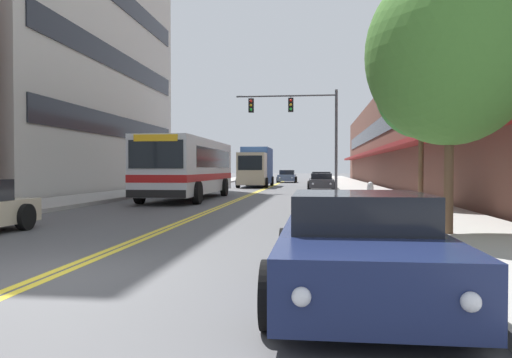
% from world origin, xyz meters
% --- Properties ---
extents(ground_plane, '(240.00, 240.00, 0.00)m').
position_xyz_m(ground_plane, '(0.00, 37.00, 0.00)').
color(ground_plane, '#4C4C4F').
extents(sidewalk_left, '(3.45, 106.00, 0.16)m').
position_xyz_m(sidewalk_left, '(-7.23, 37.00, 0.08)').
color(sidewalk_left, '#9E9B96').
rests_on(sidewalk_left, ground_plane).
extents(sidewalk_right, '(3.45, 106.00, 0.16)m').
position_xyz_m(sidewalk_right, '(7.23, 37.00, 0.08)').
color(sidewalk_right, '#9E9B96').
rests_on(sidewalk_right, ground_plane).
extents(centre_line, '(0.34, 106.00, 0.01)m').
position_xyz_m(centre_line, '(0.00, 37.00, 0.00)').
color(centre_line, yellow).
rests_on(centre_line, ground_plane).
extents(storefront_row_right, '(9.10, 68.00, 8.12)m').
position_xyz_m(storefront_row_right, '(13.18, 37.00, 4.06)').
color(storefront_row_right, brown).
rests_on(storefront_row_right, ground_plane).
extents(city_bus, '(2.91, 10.77, 2.99)m').
position_xyz_m(city_bus, '(-2.60, 18.46, 1.70)').
color(city_bus, silver).
rests_on(city_bus, ground_plane).
extents(car_beige_parked_left_mid, '(2.20, 4.26, 1.30)m').
position_xyz_m(car_beige_parked_left_mid, '(-4.40, 28.03, 0.60)').
color(car_beige_parked_left_mid, '#BCAD89').
rests_on(car_beige_parked_left_mid, ground_plane).
extents(car_navy_parked_right_foreground, '(2.11, 4.32, 1.26)m').
position_xyz_m(car_navy_parked_right_foreground, '(4.37, -0.53, 0.60)').
color(car_navy_parked_right_foreground, '#19234C').
rests_on(car_navy_parked_right_foreground, ground_plane).
extents(car_black_parked_right_mid, '(2.09, 4.64, 1.27)m').
position_xyz_m(car_black_parked_right_mid, '(4.38, 37.63, 0.59)').
color(car_black_parked_right_mid, black).
rests_on(car_black_parked_right_mid, ground_plane).
extents(car_dark_grey_parked_right_far, '(1.99, 4.21, 1.21)m').
position_xyz_m(car_dark_grey_parked_right_far, '(4.30, 30.23, 0.57)').
color(car_dark_grey_parked_right_far, '#38383D').
rests_on(car_dark_grey_parked_right_far, ground_plane).
extents(car_slate_blue_moving_lead, '(2.16, 4.73, 1.39)m').
position_xyz_m(car_slate_blue_moving_lead, '(0.70, 49.59, 0.65)').
color(car_slate_blue_moving_lead, '#475675').
rests_on(car_slate_blue_moving_lead, ground_plane).
extents(box_truck, '(2.57, 7.73, 3.38)m').
position_xyz_m(box_truck, '(-1.21, 36.08, 1.73)').
color(box_truck, beige).
rests_on(box_truck, ground_plane).
extents(traffic_signal_mast, '(6.65, 0.38, 6.69)m').
position_xyz_m(traffic_signal_mast, '(2.96, 26.19, 4.78)').
color(traffic_signal_mast, '#47474C').
rests_on(traffic_signal_mast, ground_plane).
extents(street_tree_right_near, '(3.57, 3.57, 5.83)m').
position_xyz_m(street_tree_right_near, '(6.69, 4.50, 4.02)').
color(street_tree_right_near, brown).
rests_on(street_tree_right_near, sidewalk_right).
extents(street_tree_right_mid, '(3.49, 3.49, 6.39)m').
position_xyz_m(street_tree_right_mid, '(7.85, 12.99, 4.63)').
color(street_tree_right_mid, brown).
rests_on(street_tree_right_mid, sidewalk_right).
extents(fire_hydrant, '(0.33, 0.25, 0.89)m').
position_xyz_m(fire_hydrant, '(5.95, 12.92, 0.61)').
color(fire_hydrant, '#B7B7BC').
rests_on(fire_hydrant, sidewalk_right).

